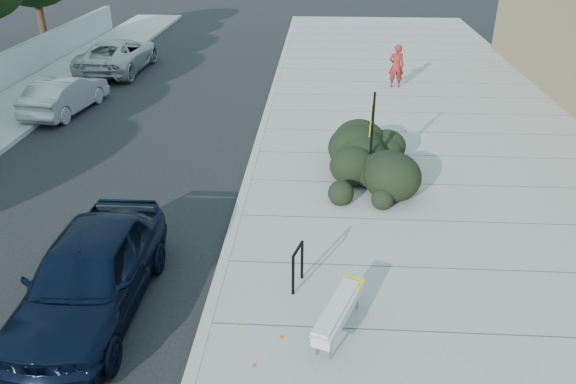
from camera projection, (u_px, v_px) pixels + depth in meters
name	position (u px, v px, depth m)	size (l,w,h in m)	color
ground	(224.00, 267.00, 12.00)	(120.00, 120.00, 0.00)	black
sidewalk_near	(445.00, 172.00, 16.11)	(11.20, 50.00, 0.15)	gray
curb_near	(252.00, 167.00, 16.41)	(0.22, 50.00, 0.17)	#9E9E99
bench	(339.00, 310.00, 9.76)	(1.04, 1.88, 0.57)	gray
bike_rack	(298.00, 263.00, 10.90)	(0.21, 0.59, 0.89)	black
sign_post	(371.00, 133.00, 14.63)	(0.12, 0.29, 2.55)	black
hedge	(371.00, 153.00, 15.34)	(1.88, 3.75, 1.41)	black
sedan_navy	(90.00, 274.00, 10.34)	(1.93, 4.80, 1.64)	black
wagon_silver	(65.00, 94.00, 20.75)	(1.43, 4.10, 1.35)	#9E9DA2
suv_silver	(118.00, 55.00, 26.00)	(2.52, 5.47, 1.52)	#AEB1B4
pedestrian	(396.00, 66.00, 23.06)	(0.64, 0.42, 1.77)	maroon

